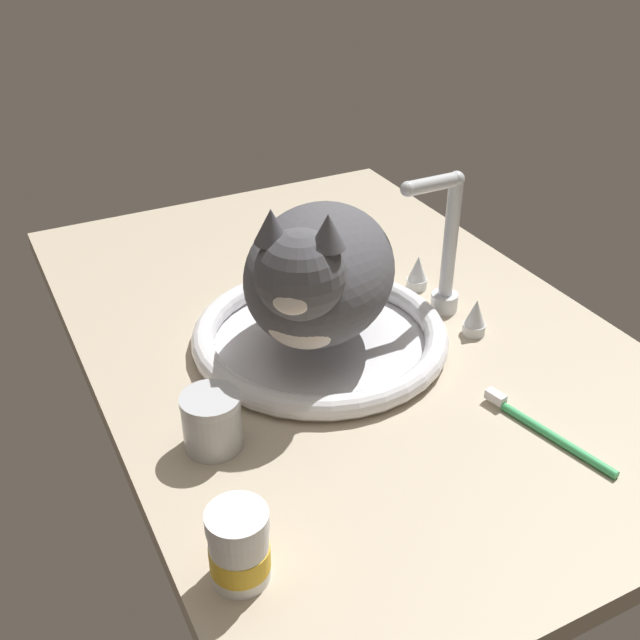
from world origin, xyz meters
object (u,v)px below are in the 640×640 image
Objects in this scene: pill_bottle at (239,548)px; metal_jar at (212,421)px; sink_basin at (320,336)px; toothbrush at (544,430)px; faucet at (444,261)px; cat at (317,274)px.

metal_jar is at bearing 167.42° from pill_bottle.
sink_basin reaches higher than toothbrush.
faucet is (-0.00, 19.74, 6.85)cm from sink_basin.
pill_bottle is (31.37, -24.27, 2.39)cm from sink_basin.
pill_bottle reaches higher than metal_jar.
toothbrush is at bearing 27.36° from sink_basin.
faucet is 42.15cm from metal_jar.
cat reaches higher than sink_basin.
metal_jar reaches higher than sink_basin.
sink_basin is 20.89cm from faucet.
metal_jar is at bearing -114.25° from toothbrush.
cat is (1.49, -1.23, 10.59)cm from sink_basin.
cat is 3.96× the size of pill_bottle.
sink_basin is 5.06× the size of metal_jar.
faucet is 3.12× the size of metal_jar.
metal_jar is (12.79, -20.13, 2.04)cm from sink_basin.
cat is at bearing 142.35° from pill_bottle.
toothbrush is at bearing 30.60° from cat.
pill_bottle reaches higher than sink_basin.
pill_bottle is 0.46× the size of toothbrush.
faucet is at bearing 90.00° from sink_basin.
metal_jar is (12.79, -39.87, -4.81)cm from faucet.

